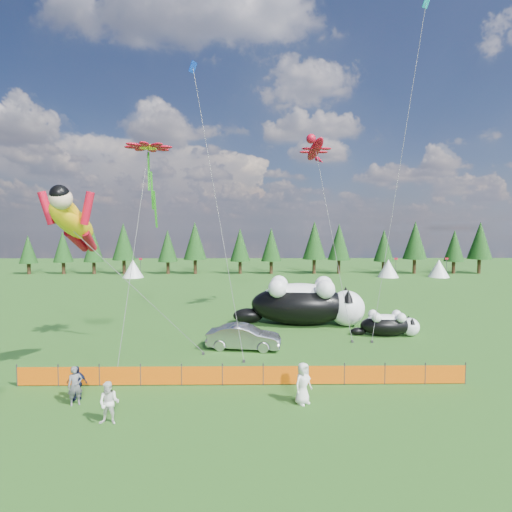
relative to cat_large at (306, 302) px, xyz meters
The scene contains 16 objects.
ground 10.62m from the cat_large, 117.16° to the right, with size 160.00×160.00×0.00m, color #0C3309.
safety_fence 13.27m from the cat_large, 111.21° to the right, with size 22.06×0.06×1.10m.
tree_line 36.07m from the cat_large, 97.62° to the left, with size 90.00×4.00×8.00m, color black, non-canonical shape.
festival_tents 31.32m from the cat_large, 78.54° to the left, with size 50.00×3.20×2.80m, color white, non-canonical shape.
cat_large is the anchor object (origin of this frame).
cat_small 6.54m from the cat_large, 31.37° to the right, with size 4.90×1.93×1.77m.
car 8.08m from the cat_large, 127.06° to the right, with size 1.64×4.69×1.55m, color #A5A5A9.
spectator_a 18.79m from the cat_large, 129.95° to the right, with size 0.62×0.41×1.70m, color #58585D.
spectator_b 18.98m from the cat_large, 121.70° to the right, with size 0.82×0.49×1.69m, color silver.
spectator_c 18.49m from the cat_large, 131.41° to the right, with size 0.90×0.46×1.54m, color black.
spectator_e 14.58m from the cat_large, 98.27° to the right, with size 0.90×0.58×1.83m, color silver.
superhero_kite 18.65m from the cat_large, 138.43° to the right, with size 8.01×6.43×11.20m.
gecko_kite 13.16m from the cat_large, 70.80° to the left, with size 3.31×11.30×16.68m.
flower_kite 16.54m from the cat_large, 145.47° to the right, with size 3.28×5.86×13.08m.
diamond_kite_a 17.97m from the cat_large, 151.48° to the right, with size 3.82×5.52×19.46m.
diamond_kite_b 22.88m from the cat_large, ahead, with size 5.81×5.60×25.98m.
Camera 1 is at (0.40, -22.11, 7.71)m, focal length 28.00 mm.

